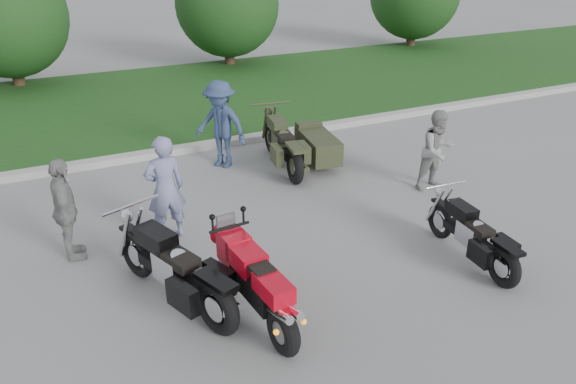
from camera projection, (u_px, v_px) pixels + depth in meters
name	position (u px, v px, depth m)	size (l,w,h in m)	color
ground	(295.00, 295.00, 7.82)	(80.00, 80.00, 0.00)	gray
curb	(178.00, 150.00, 12.68)	(60.00, 0.30, 0.15)	#AAA7A0
grass_strip	(139.00, 103.00, 16.06)	(60.00, 8.00, 0.14)	#26571E
tree_mid_left	(6.00, 17.00, 16.71)	(3.60, 3.60, 4.00)	#3F2B1C
tree_mid_right	(227.00, 4.00, 19.44)	(3.60, 3.60, 4.00)	#3F2B1C
sportbike_red	(256.00, 283.00, 7.07)	(0.46, 2.11, 1.00)	black
cruiser_left	(178.00, 273.00, 7.42)	(1.09, 2.46, 0.99)	black
cruiser_right	(475.00, 239.00, 8.42)	(0.39, 2.11, 0.81)	black
cruiser_sidecar	(304.00, 146.00, 11.83)	(1.44, 2.52, 0.97)	black
person_stripe	(165.00, 189.00, 8.92)	(0.64, 0.42, 1.76)	#7A7DA6
person_grey	(438.00, 150.00, 10.71)	(0.76, 0.59, 1.57)	gray
person_denim	(220.00, 125.00, 11.65)	(1.19, 0.69, 1.85)	navy
person_back	(65.00, 210.00, 8.37)	(0.96, 0.40, 1.64)	gray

